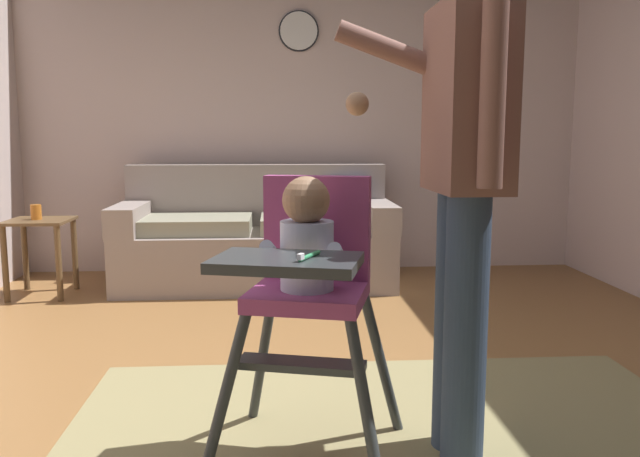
{
  "coord_description": "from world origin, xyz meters",
  "views": [
    {
      "loc": [
        -0.23,
        -2.35,
        1.07
      ],
      "look_at": [
        -0.09,
        -0.37,
        0.79
      ],
      "focal_mm": 36.13,
      "sensor_mm": 36.0,
      "label": 1
    }
  ],
  "objects_px": {
    "couch": "(258,238)",
    "wall_clock": "(299,31)",
    "sippy_cup": "(36,212)",
    "adult_standing": "(463,177)",
    "side_table": "(40,240)",
    "high_chair": "(308,265)"
  },
  "relations": [
    {
      "from": "side_table",
      "to": "sippy_cup",
      "type": "distance_m",
      "value": 0.19
    },
    {
      "from": "adult_standing",
      "to": "sippy_cup",
      "type": "bearing_deg",
      "value": -47.01
    },
    {
      "from": "side_table",
      "to": "sippy_cup",
      "type": "bearing_deg",
      "value": 180.0
    },
    {
      "from": "sippy_cup",
      "to": "adult_standing",
      "type": "bearing_deg",
      "value": -47.08
    },
    {
      "from": "high_chair",
      "to": "couch",
      "type": "bearing_deg",
      "value": -160.06
    },
    {
      "from": "side_table",
      "to": "adult_standing",
      "type": "bearing_deg",
      "value": -47.27
    },
    {
      "from": "high_chair",
      "to": "sippy_cup",
      "type": "xyz_separation_m",
      "value": [
        -1.7,
        2.36,
        -0.09
      ]
    },
    {
      "from": "high_chair",
      "to": "adult_standing",
      "type": "xyz_separation_m",
      "value": [
        0.5,
        -0.0,
        0.28
      ]
    },
    {
      "from": "couch",
      "to": "high_chair",
      "type": "bearing_deg",
      "value": 5.13
    },
    {
      "from": "couch",
      "to": "adult_standing",
      "type": "xyz_separation_m",
      "value": [
        0.73,
        -2.65,
        0.61
      ]
    },
    {
      "from": "couch",
      "to": "wall_clock",
      "type": "xyz_separation_m",
      "value": [
        0.32,
        0.48,
        1.55
      ]
    },
    {
      "from": "wall_clock",
      "to": "couch",
      "type": "bearing_deg",
      "value": -124.23
    },
    {
      "from": "adult_standing",
      "to": "sippy_cup",
      "type": "xyz_separation_m",
      "value": [
        -2.2,
        2.37,
        -0.38
      ]
    },
    {
      "from": "high_chair",
      "to": "sippy_cup",
      "type": "bearing_deg",
      "value": -129.39
    },
    {
      "from": "side_table",
      "to": "wall_clock",
      "type": "bearing_deg",
      "value": 23.25
    },
    {
      "from": "high_chair",
      "to": "side_table",
      "type": "bearing_deg",
      "value": -129.62
    },
    {
      "from": "couch",
      "to": "wall_clock",
      "type": "relative_size",
      "value": 6.3
    },
    {
      "from": "high_chair",
      "to": "side_table",
      "type": "relative_size",
      "value": 1.84
    },
    {
      "from": "couch",
      "to": "wall_clock",
      "type": "bearing_deg",
      "value": 145.77
    },
    {
      "from": "couch",
      "to": "side_table",
      "type": "relative_size",
      "value": 3.78
    },
    {
      "from": "high_chair",
      "to": "sippy_cup",
      "type": "relative_size",
      "value": 9.56
    },
    {
      "from": "sippy_cup",
      "to": "wall_clock",
      "type": "height_order",
      "value": "wall_clock"
    }
  ]
}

